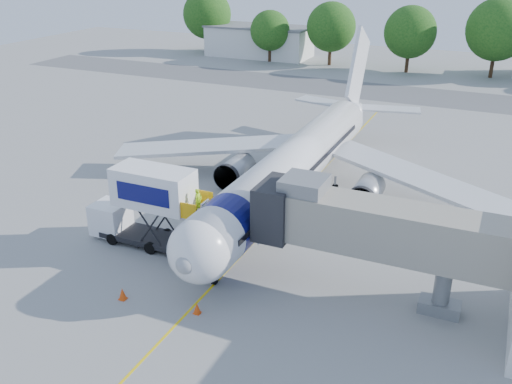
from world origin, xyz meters
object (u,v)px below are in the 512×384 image
at_px(aircraft, 297,163).
at_px(catering_hiloader, 146,207).
at_px(ground_tug, 206,370).
at_px(jet_bridge, 364,226).

relative_size(aircraft, catering_hiloader, 4.44).
xyz_separation_m(aircraft, ground_tug, (3.61, -21.19, -2.13)).
distance_m(aircraft, jet_bridge, 13.77).
distance_m(jet_bridge, catering_hiloader, 14.35).
bearing_deg(catering_hiloader, jet_bridge, 0.01).
xyz_separation_m(catering_hiloader, ground_tug, (9.88, -10.07, -1.94)).
height_order(aircraft, ground_tug, aircraft).
relative_size(jet_bridge, ground_tug, 3.19).
relative_size(aircraft, jet_bridge, 2.71).
height_order(catering_hiloader, ground_tug, catering_hiloader).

